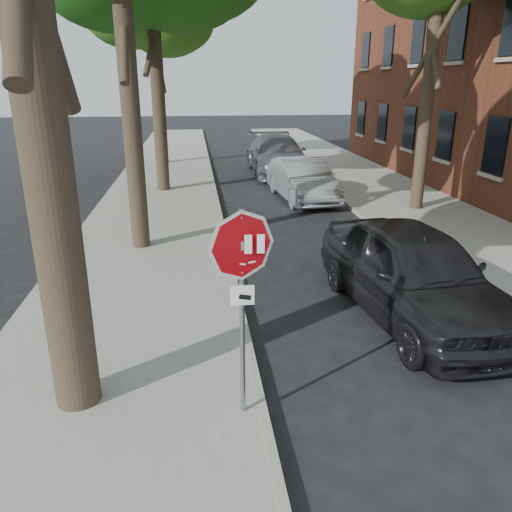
{
  "coord_description": "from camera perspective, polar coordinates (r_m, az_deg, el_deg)",
  "views": [
    {
      "loc": [
        -1.18,
        -5.27,
        4.04
      ],
      "look_at": [
        -0.49,
        0.36,
        2.05
      ],
      "focal_mm": 35.0,
      "sensor_mm": 36.0,
      "label": 1
    }
  ],
  "objects": [
    {
      "name": "curb_right",
      "position": [
        18.45,
        9.39,
        6.61
      ],
      "size": [
        0.12,
        55.0,
        0.13
      ],
      "primitive_type": "cube",
      "color": "#9E9384",
      "rests_on": "ground"
    },
    {
      "name": "sidewalk_right",
      "position": [
        19.12,
        15.34,
        6.61
      ],
      "size": [
        4.0,
        55.0,
        0.12
      ],
      "primitive_type": "cube",
      "color": "gray",
      "rests_on": "ground"
    },
    {
      "name": "curb_left",
      "position": [
        17.74,
        -4.48,
        6.3
      ],
      "size": [
        0.12,
        55.0,
        0.13
      ],
      "primitive_type": "cube",
      "color": "#9E9384",
      "rests_on": "ground"
    },
    {
      "name": "car_b",
      "position": [
        18.07,
        5.27,
        8.68
      ],
      "size": [
        1.97,
        4.58,
        1.47
      ],
      "primitive_type": "imported",
      "rotation": [
        0.0,
        0.0,
        0.1
      ],
      "color": "#9E9FA6",
      "rests_on": "ground"
    },
    {
      "name": "ground",
      "position": [
        6.74,
        4.75,
        -17.55
      ],
      "size": [
        120.0,
        120.0,
        0.0
      ],
      "primitive_type": "plane",
      "color": "black",
      "rests_on": "ground"
    },
    {
      "name": "car_c",
      "position": [
        23.36,
        2.43,
        11.46
      ],
      "size": [
        2.43,
        5.92,
        1.71
      ],
      "primitive_type": "imported",
      "rotation": [
        0.0,
        0.0,
        -0.0
      ],
      "color": "#57585D",
      "rests_on": "ground"
    },
    {
      "name": "sidewalk_left",
      "position": [
        17.77,
        -11.13,
        6.0
      ],
      "size": [
        4.0,
        55.0,
        0.12
      ],
      "primitive_type": "cube",
      "color": "gray",
      "rests_on": "ground"
    },
    {
      "name": "car_a",
      "position": [
        9.29,
        17.54,
        -1.77
      ],
      "size": [
        2.51,
        5.12,
        1.68
      ],
      "primitive_type": "imported",
      "rotation": [
        0.0,
        0.0,
        0.11
      ],
      "color": "black",
      "rests_on": "ground"
    },
    {
      "name": "tree_far",
      "position": [
        26.62,
        -11.42,
        25.81
      ],
      "size": [
        5.29,
        4.91,
        9.33
      ],
      "color": "black",
      "rests_on": "sidewalk_left"
    },
    {
      "name": "stop_sign",
      "position": [
        5.67,
        -1.61,
        -2.34
      ],
      "size": [
        0.76,
        0.34,
        2.61
      ],
      "color": "gray",
      "rests_on": "sidewalk_left"
    }
  ]
}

